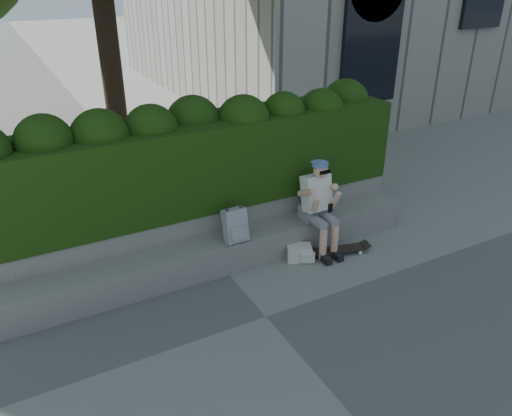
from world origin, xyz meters
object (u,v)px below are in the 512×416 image
person (318,203)px  backpack_ground (299,253)px  skateboard (340,249)px  backpack_plaid (235,225)px

person → backpack_ground: person is taller
person → skateboard: size_ratio=1.67×
skateboard → backpack_plaid: size_ratio=1.80×
person → backpack_ground: 0.76m
backpack_ground → backpack_plaid: bearing=-168.4°
backpack_ground → person: bearing=45.7°
skateboard → backpack_plaid: 1.69m
backpack_plaid → backpack_ground: bearing=-16.0°
person → backpack_plaid: (-1.30, 0.08, -0.07)m
skateboard → backpack_ground: (-0.63, 0.15, 0.04)m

